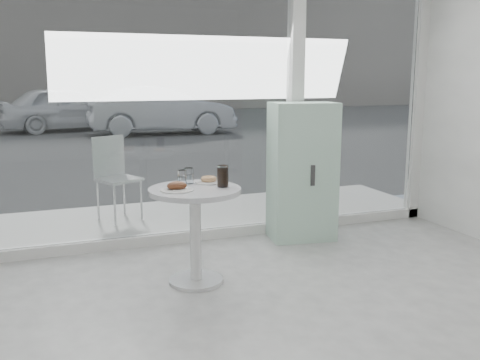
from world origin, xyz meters
name	(u,v)px	position (x,y,z in m)	size (l,w,h in m)	color
storefront	(219,67)	(0.07, 3.00, 1.71)	(5.00, 0.14, 3.00)	white
main_table	(195,216)	(-0.50, 1.90, 0.55)	(0.72, 0.72, 0.77)	silver
patio_deck	(192,216)	(0.00, 3.80, 0.03)	(5.60, 1.60, 0.05)	silver
street	(91,127)	(0.00, 16.00, 0.00)	(40.00, 24.00, 0.00)	#383838
far_building	(68,25)	(0.00, 25.00, 4.00)	(40.00, 2.00, 8.00)	gray
mint_cabinet	(302,172)	(0.84, 2.68, 0.69)	(0.69, 0.51, 1.37)	#9BC6AD
patio_chair	(115,173)	(-0.84, 3.92, 0.57)	(0.53, 0.53, 0.92)	silver
car_white	(66,108)	(-0.77, 15.07, 0.67)	(1.59, 3.95, 1.35)	silver
car_silver	(161,110)	(1.70, 13.07, 0.68)	(1.43, 4.11, 1.35)	#A3A6AB
plate_fritter	(177,187)	(-0.65, 1.85, 0.80)	(0.25, 0.25, 0.07)	silver
plate_donut	(209,180)	(-0.34, 2.06, 0.79)	(0.22, 0.22, 0.05)	silver
water_tumbler_a	(182,178)	(-0.56, 2.06, 0.82)	(0.07, 0.07, 0.12)	white
water_tumbler_b	(189,177)	(-0.49, 2.10, 0.83)	(0.08, 0.08, 0.13)	white
cola_glass	(223,177)	(-0.28, 1.87, 0.85)	(0.09, 0.09, 0.17)	white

